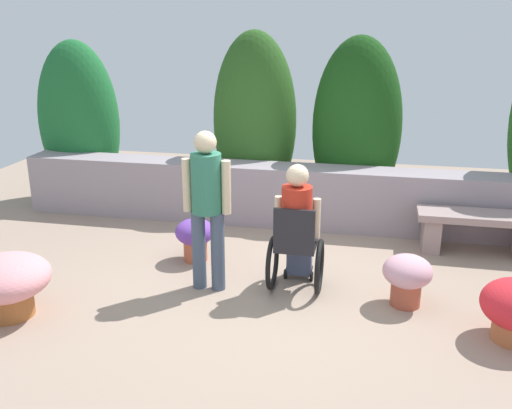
{
  "coord_description": "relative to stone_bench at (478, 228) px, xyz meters",
  "views": [
    {
      "loc": [
        0.96,
        -5.13,
        2.64
      ],
      "look_at": [
        -0.16,
        0.23,
        0.85
      ],
      "focal_mm": 39.7,
      "sensor_mm": 36.0,
      "label": 1
    }
  ],
  "objects": [
    {
      "name": "stone_bench",
      "position": [
        0.0,
        0.0,
        0.0
      ],
      "size": [
        1.4,
        0.45,
        0.5
      ],
      "rotation": [
        0.0,
        0.0,
        0.05
      ],
      "color": "gray",
      "rests_on": "ground"
    },
    {
      "name": "stone_retaining_wall",
      "position": [
        -2.24,
        0.55,
        0.08
      ],
      "size": [
        7.57,
        0.5,
        0.81
      ],
      "primitive_type": "cube",
      "color": "gray",
      "rests_on": "ground"
    },
    {
      "name": "person_in_wheelchair",
      "position": [
        -1.96,
        -1.36,
        0.3
      ],
      "size": [
        0.53,
        0.66,
        1.33
      ],
      "rotation": [
        0.0,
        0.0,
        0.14
      ],
      "color": "black",
      "rests_on": "ground"
    },
    {
      "name": "person_standing_companion",
      "position": [
        -2.84,
        -1.53,
        0.62
      ],
      "size": [
        0.49,
        0.3,
        1.64
      ],
      "rotation": [
        0.0,
        0.0,
        0.23
      ],
      "color": "#435166",
      "rests_on": "ground"
    },
    {
      "name": "ground_plane",
      "position": [
        -2.24,
        -1.49,
        -0.32
      ],
      "size": [
        11.59,
        11.59,
        0.0
      ],
      "primitive_type": "plane",
      "color": "gray"
    },
    {
      "name": "flower_pot_small_foreground",
      "position": [
        -3.19,
        -0.88,
        -0.03
      ],
      "size": [
        0.45,
        0.45,
        0.49
      ],
      "color": "#BF5C3D",
      "rests_on": "ground"
    },
    {
      "name": "flower_pot_red_accent",
      "position": [
        -0.87,
        -1.49,
        -0.02
      ],
      "size": [
        0.47,
        0.47,
        0.51
      ],
      "color": "#AD4F38",
      "rests_on": "ground"
    },
    {
      "name": "hedge_backdrop",
      "position": [
        -1.91,
        1.17,
        0.97
      ],
      "size": [
        8.02,
        0.97,
        2.86
      ],
      "color": "#1D662F",
      "rests_on": "ground"
    },
    {
      "name": "flower_pot_purple_near",
      "position": [
        -4.5,
        -2.46,
        0.03
      ],
      "size": [
        0.81,
        0.81,
        0.59
      ],
      "color": "#A35D2D",
      "rests_on": "ground"
    }
  ]
}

